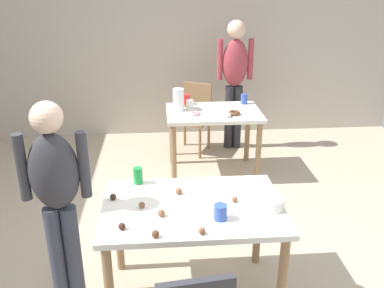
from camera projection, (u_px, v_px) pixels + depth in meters
ground_plane at (183, 276)px, 3.28m from camera, size 6.40×6.40×0.00m
wall_back at (168, 41)px, 5.74m from camera, size 6.40×0.10×2.60m
dining_table_near at (193, 218)px, 2.85m from camera, size 1.20×0.80×0.75m
dining_table_far at (213, 121)px, 4.72m from camera, size 1.04×0.71×0.75m
chair_far_table at (194, 113)px, 5.41m from camera, size 0.53×0.53×0.87m
person_girl_near at (56, 190)px, 2.73m from camera, size 0.45×0.21×1.47m
person_adult_far at (235, 73)px, 5.30m from camera, size 0.45×0.23×1.64m
mixing_bowl at (271, 203)px, 2.76m from camera, size 0.18×0.18×0.07m
soda_can at (138, 176)px, 3.07m from camera, size 0.07×0.07×0.12m
fork_near at (261, 223)px, 2.60m from camera, size 0.17×0.02×0.01m
cup_near_0 at (220, 212)px, 2.63m from camera, size 0.08×0.08×0.10m
cake_ball_0 at (122, 226)px, 2.54m from camera, size 0.04×0.04×0.04m
cake_ball_1 at (179, 191)px, 2.94m from camera, size 0.05×0.05×0.05m
cake_ball_2 at (155, 234)px, 2.46m from camera, size 0.05×0.05×0.05m
cake_ball_3 at (235, 199)px, 2.84m from camera, size 0.04×0.04×0.04m
cake_ball_4 at (202, 231)px, 2.49m from camera, size 0.04×0.04×0.04m
cake_ball_5 at (113, 197)px, 2.87m from camera, size 0.04×0.04×0.04m
cake_ball_6 at (161, 213)px, 2.67m from camera, size 0.05×0.05×0.05m
cake_ball_7 at (142, 205)px, 2.77m from camera, size 0.04×0.04×0.04m
pitcher_far at (178, 100)px, 4.66m from camera, size 0.12×0.12×0.25m
cup_far_0 at (190, 104)px, 4.76m from camera, size 0.08×0.08×0.09m
cup_far_1 at (244, 99)px, 4.91m from camera, size 0.08×0.08×0.12m
cup_far_2 at (187, 99)px, 4.90m from camera, size 0.08×0.08×0.11m
cup_far_3 at (180, 102)px, 4.83m from camera, size 0.08×0.08×0.10m
donut_far_0 at (225, 115)px, 4.49m from camera, size 0.12×0.12×0.04m
donut_far_1 at (195, 113)px, 4.56m from camera, size 0.11×0.11×0.03m
donut_far_2 at (234, 113)px, 4.56m from camera, size 0.13×0.13×0.04m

